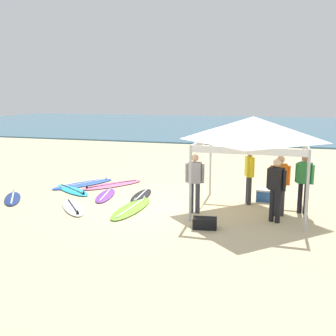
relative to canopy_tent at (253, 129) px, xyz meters
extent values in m
plane|color=beige|center=(-2.34, -0.25, -2.39)|extent=(80.00, 80.00, 0.00)
cube|color=#386B84|center=(-2.34, 32.82, -2.34)|extent=(80.00, 36.00, 0.10)
cylinder|color=#B7B7BC|center=(-1.46, -1.46, -1.36)|extent=(0.07, 0.07, 2.05)
cylinder|color=#B7B7BC|center=(1.46, -1.46, -1.36)|extent=(0.07, 0.07, 2.05)
cylinder|color=#B7B7BC|center=(-1.46, 1.46, -1.36)|extent=(0.07, 0.07, 2.05)
cylinder|color=#B7B7BC|center=(1.46, 1.46, -1.36)|extent=(0.07, 0.07, 2.05)
cube|color=white|center=(0.00, -1.46, -0.43)|extent=(2.92, 0.03, 0.18)
cube|color=white|center=(0.00, 1.46, -0.43)|extent=(2.92, 0.03, 0.18)
cube|color=white|center=(-1.46, 0.00, -0.43)|extent=(0.03, 2.92, 0.18)
cube|color=white|center=(1.46, 0.00, -0.43)|extent=(0.03, 2.92, 0.18)
pyramid|color=white|center=(0.00, 0.00, 0.01)|extent=(3.04, 3.04, 0.70)
ellipsoid|color=navy|center=(-7.49, -0.99, -2.35)|extent=(1.44, 1.75, 0.07)
cube|color=white|center=(-7.49, -0.99, -2.31)|extent=(0.92, 1.27, 0.01)
cone|color=white|center=(-7.92, -0.38, -2.26)|extent=(0.09, 0.09, 0.12)
ellipsoid|color=#23B2CC|center=(-6.23, 0.59, -2.35)|extent=(2.09, 1.69, 0.07)
cube|color=black|center=(-6.23, 0.59, -2.31)|extent=(1.53, 1.06, 0.01)
cone|color=black|center=(-5.51, 0.09, -2.26)|extent=(0.09, 0.09, 0.12)
ellipsoid|color=purple|center=(-4.77, 0.24, -2.35)|extent=(0.90, 1.94, 0.07)
cube|color=white|center=(-4.77, 0.24, -2.31)|extent=(0.39, 1.56, 0.01)
cone|color=white|center=(-4.94, 0.99, -2.26)|extent=(0.09, 0.09, 0.12)
ellipsoid|color=black|center=(-3.62, 0.56, -2.35)|extent=(0.67, 1.90, 0.07)
cube|color=white|center=(-3.62, 0.56, -2.31)|extent=(0.19, 1.58, 0.01)
cone|color=white|center=(-3.55, -0.20, -2.26)|extent=(0.09, 0.09, 0.12)
ellipsoid|color=white|center=(-5.09, -1.33, -2.35)|extent=(1.65, 1.83, 0.07)
cube|color=black|center=(-5.09, -1.33, -2.31)|extent=(1.10, 1.29, 0.01)
cone|color=black|center=(-4.58, -1.94, -2.26)|extent=(0.09, 0.09, 0.12)
ellipsoid|color=#7AD12D|center=(-3.37, -0.91, -2.35)|extent=(0.74, 2.47, 0.07)
cube|color=white|center=(-3.37, -0.91, -2.31)|extent=(0.11, 2.08, 0.01)
cone|color=white|center=(-3.34, 0.10, -2.26)|extent=(0.09, 0.09, 0.12)
ellipsoid|color=pink|center=(-5.21, 1.75, -2.35)|extent=(2.01, 2.46, 0.07)
cube|color=black|center=(-5.21, 1.75, -2.31)|extent=(1.27, 1.78, 0.01)
cone|color=black|center=(-5.81, 0.90, -2.26)|extent=(0.09, 0.09, 0.12)
ellipsoid|color=blue|center=(-6.32, 1.56, -2.35)|extent=(1.86, 2.56, 0.07)
cube|color=white|center=(-6.32, 1.56, -2.31)|extent=(1.11, 1.91, 0.01)
cone|color=white|center=(-5.80, 2.47, -2.26)|extent=(0.09, 0.09, 0.12)
cylinder|color=black|center=(1.55, 0.08, -1.95)|extent=(0.13, 0.13, 0.88)
cylinder|color=black|center=(1.38, 0.15, -1.95)|extent=(0.13, 0.13, 0.88)
cube|color=#2D8C47|center=(1.47, 0.11, -1.21)|extent=(0.42, 0.35, 0.60)
sphere|color=#9E7051|center=(1.47, 0.11, -0.78)|extent=(0.21, 0.21, 0.21)
cylinder|color=#2D8C47|center=(1.67, 0.01, -1.23)|extent=(0.09, 0.09, 0.54)
cylinder|color=#2D8C47|center=(1.26, 0.21, -1.23)|extent=(0.09, 0.09, 0.54)
cylinder|color=#2D2D33|center=(0.90, -0.30, -1.95)|extent=(0.13, 0.13, 0.88)
cylinder|color=#2D2D33|center=(0.72, -0.32, -1.95)|extent=(0.13, 0.13, 0.88)
cube|color=orange|center=(0.81, -0.31, -1.21)|extent=(0.38, 0.26, 0.60)
sphere|color=tan|center=(0.81, -0.31, -0.78)|extent=(0.21, 0.21, 0.21)
cylinder|color=orange|center=(1.04, -0.28, -1.23)|extent=(0.09, 0.09, 0.54)
cylinder|color=orange|center=(0.58, -0.34, -1.23)|extent=(0.09, 0.09, 0.54)
cylinder|color=black|center=(0.80, -0.95, -1.95)|extent=(0.13, 0.13, 0.88)
cylinder|color=black|center=(0.64, -0.87, -1.95)|extent=(0.13, 0.13, 0.88)
cube|color=black|center=(0.72, -0.91, -1.21)|extent=(0.42, 0.36, 0.60)
sphere|color=beige|center=(0.72, -0.91, -0.78)|extent=(0.21, 0.21, 0.21)
cylinder|color=black|center=(0.92, -1.01, -1.23)|extent=(0.09, 0.09, 0.54)
cylinder|color=black|center=(0.51, -0.80, -1.23)|extent=(0.09, 0.09, 0.54)
cylinder|color=#383842|center=(-1.60, -0.71, -1.95)|extent=(0.13, 0.13, 0.88)
cylinder|color=#383842|center=(-1.42, -0.70, -1.95)|extent=(0.13, 0.13, 0.88)
cube|color=gray|center=(-1.51, -0.70, -1.21)|extent=(0.37, 0.24, 0.60)
sphere|color=tan|center=(-1.51, -0.70, -0.78)|extent=(0.21, 0.21, 0.21)
cylinder|color=gray|center=(-1.74, -0.72, -1.23)|extent=(0.09, 0.09, 0.54)
cylinder|color=gray|center=(-1.28, -0.69, -1.23)|extent=(0.09, 0.09, 0.54)
cylinder|color=#2D2D33|center=(-0.14, 0.76, -1.95)|extent=(0.13, 0.13, 0.88)
cylinder|color=#2D2D33|center=(-0.08, 0.59, -1.95)|extent=(0.13, 0.13, 0.88)
cube|color=yellow|center=(-0.11, 0.68, -1.21)|extent=(0.32, 0.41, 0.60)
sphere|color=#9E7051|center=(-0.11, 0.68, -0.78)|extent=(0.21, 0.21, 0.21)
cylinder|color=yellow|center=(-0.18, 0.90, -1.23)|extent=(0.09, 0.09, 0.54)
cylinder|color=yellow|center=(-0.04, 0.46, -1.23)|extent=(0.09, 0.09, 0.54)
cube|color=black|center=(-0.96, -1.94, -2.25)|extent=(0.64, 0.40, 0.28)
cube|color=#2D60B7|center=(0.35, 1.15, -2.22)|extent=(0.48, 0.34, 0.34)
cube|color=white|center=(0.35, 1.15, -2.02)|extent=(0.50, 0.36, 0.05)
camera|label=1|loc=(0.83, -11.22, 0.94)|focal=41.47mm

